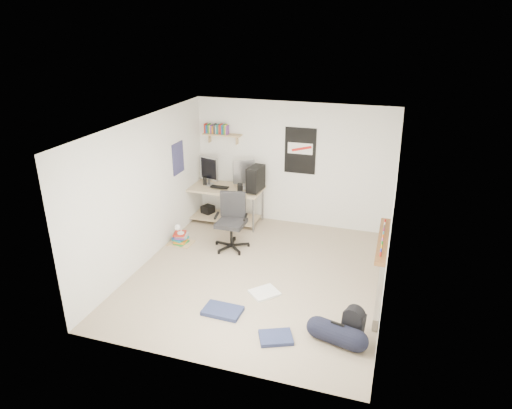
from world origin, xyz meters
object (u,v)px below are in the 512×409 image
(desk, at_px, (221,205))
(backpack, at_px, (353,326))
(office_chair, at_px, (231,224))
(book_stack, at_px, (180,236))
(duffel_bag, at_px, (337,334))

(desk, bearing_deg, backpack, -47.85)
(backpack, bearing_deg, desk, 149.29)
(office_chair, relative_size, book_stack, 2.17)
(book_stack, bearing_deg, duffel_bag, -31.46)
(desk, height_order, backpack, desk)
(desk, xyz_separation_m, duffel_bag, (2.89, -3.19, -0.22))
(office_chair, xyz_separation_m, backpack, (2.44, -1.95, -0.29))
(backpack, distance_m, duffel_bag, 0.25)
(desk, distance_m, backpack, 4.32)
(office_chair, relative_size, duffel_bag, 1.83)
(office_chair, bearing_deg, duffel_bag, -53.35)
(desk, distance_m, duffel_bag, 4.31)
(desk, height_order, book_stack, desk)
(office_chair, distance_m, backpack, 3.14)
(desk, bearing_deg, office_chair, -63.03)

